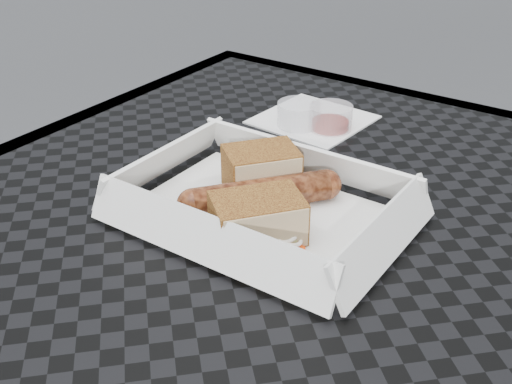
# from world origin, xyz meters

# --- Properties ---
(patio_table) EXTENTS (0.80, 0.80, 0.74)m
(patio_table) POSITION_xyz_m (0.00, 0.00, 0.67)
(patio_table) COLOR black
(patio_table) RESTS_ON ground
(food_tray) EXTENTS (0.22, 0.15, 0.00)m
(food_tray) POSITION_xyz_m (-0.08, 0.02, 0.75)
(food_tray) COLOR white
(food_tray) RESTS_ON patio_table
(bratwurst) EXTENTS (0.11, 0.13, 0.03)m
(bratwurst) POSITION_xyz_m (-0.08, 0.02, 0.76)
(bratwurst) COLOR brown
(bratwurst) RESTS_ON food_tray
(bread_near) EXTENTS (0.08, 0.08, 0.04)m
(bread_near) POSITION_xyz_m (-0.10, 0.05, 0.77)
(bread_near) COLOR brown
(bread_near) RESTS_ON food_tray
(bread_far) EXTENTS (0.09, 0.09, 0.04)m
(bread_far) POSITION_xyz_m (-0.06, -0.02, 0.77)
(bread_far) COLOR brown
(bread_far) RESTS_ON food_tray
(veg_garnish) EXTENTS (0.03, 0.03, 0.00)m
(veg_garnish) POSITION_xyz_m (-0.03, -0.01, 0.75)
(veg_garnish) COLOR #E8400A
(veg_garnish) RESTS_ON food_tray
(napkin) EXTENTS (0.13, 0.13, 0.00)m
(napkin) POSITION_xyz_m (-0.15, 0.23, 0.75)
(napkin) COLOR white
(napkin) RESTS_ON patio_table
(condiment_cup_sauce) EXTENTS (0.05, 0.05, 0.03)m
(condiment_cup_sauce) POSITION_xyz_m (-0.12, 0.22, 0.76)
(condiment_cup_sauce) COLOR maroon
(condiment_cup_sauce) RESTS_ON patio_table
(condiment_cup_empty) EXTENTS (0.05, 0.05, 0.03)m
(condiment_cup_empty) POSITION_xyz_m (-0.15, 0.21, 0.76)
(condiment_cup_empty) COLOR silver
(condiment_cup_empty) RESTS_ON patio_table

